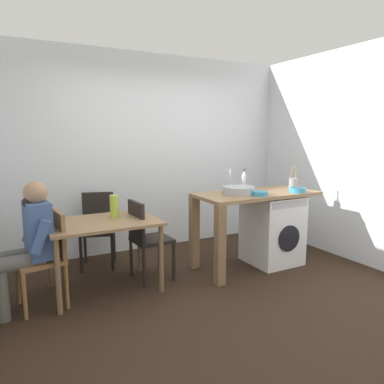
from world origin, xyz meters
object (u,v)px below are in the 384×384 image
object	(u,v)px
utensil_crock	(293,183)
vase	(114,206)
seated_person	(29,240)
bottle_tall_green	(244,181)
colander	(298,190)
dining_table	(103,230)
chair_opposite	(146,236)
chair_spare_by_wall	(98,225)
mixing_bowl	(260,193)
chair_person_seat	(48,254)
washing_machine	(272,229)

from	to	relation	value
utensil_crock	vase	distance (m)	2.32
seated_person	bottle_tall_green	world-z (taller)	seated_person
utensil_crock	colander	distance (m)	0.33
dining_table	seated_person	world-z (taller)	seated_person
chair_opposite	chair_spare_by_wall	world-z (taller)	same
mixing_bowl	colander	xyz separation A→B (m)	(0.56, -0.02, 0.00)
chair_person_seat	seated_person	size ratio (longest dim) A/B	0.75
chair_person_seat	colander	distance (m)	2.87
washing_machine	utensil_crock	bearing A→B (deg)	8.10
seated_person	vase	distance (m)	0.90
chair_spare_by_wall	washing_machine	xyz separation A→B (m)	(1.96, -0.94, -0.08)
colander	vase	world-z (taller)	vase
chair_spare_by_wall	chair_opposite	bearing A→B (deg)	134.80
chair_person_seat	utensil_crock	size ratio (longest dim) A/B	3.00
dining_table	vase	bearing A→B (deg)	33.69
chair_opposite	colander	world-z (taller)	colander
dining_table	vase	size ratio (longest dim) A/B	4.58
chair_spare_by_wall	colander	xyz separation A→B (m)	(2.15, -1.16, 0.44)
bottle_tall_green	colander	world-z (taller)	bottle_tall_green
washing_machine	chair_opposite	bearing A→B (deg)	172.29
chair_opposite	vase	world-z (taller)	vase
utensil_crock	seated_person	bearing A→B (deg)	179.80
mixing_bowl	colander	size ratio (longest dim) A/B	0.92
seated_person	bottle_tall_green	xyz separation A→B (m)	(2.52, 0.18, 0.37)
seated_person	utensil_crock	bearing A→B (deg)	-96.50
chair_person_seat	seated_person	distance (m)	0.23
colander	vase	xyz separation A→B (m)	(-2.13, 0.49, -0.09)
washing_machine	colander	bearing A→B (deg)	-49.26
bottle_tall_green	vase	distance (m)	1.67
seated_person	colander	xyz separation A→B (m)	(2.98, -0.28, 0.28)
dining_table	colander	distance (m)	2.33
utensil_crock	vase	world-z (taller)	utensil_crock
chair_person_seat	mixing_bowl	size ratio (longest dim) A/B	4.90
chair_spare_by_wall	colander	bearing A→B (deg)	170.58
washing_machine	bottle_tall_green	bearing A→B (deg)	138.60
bottle_tall_green	utensil_crock	xyz separation A→B (m)	(0.64, -0.19, -0.05)
chair_person_seat	washing_machine	size ratio (longest dim) A/B	1.05
chair_person_seat	bottle_tall_green	bearing A→B (deg)	-92.34
chair_spare_by_wall	seated_person	xyz separation A→B (m)	(-0.83, -0.88, 0.16)
chair_person_seat	chair_spare_by_wall	bearing A→B (deg)	-44.16
dining_table	chair_spare_by_wall	world-z (taller)	chair_spare_by_wall
chair_person_seat	bottle_tall_green	size ratio (longest dim) A/B	3.44
chair_person_seat	chair_opposite	distance (m)	1.03
washing_machine	bottle_tall_green	distance (m)	0.71
dining_table	chair_opposite	size ratio (longest dim) A/B	1.22
dining_table	vase	world-z (taller)	vase
utensil_crock	chair_spare_by_wall	bearing A→B (deg)	159.09
chair_person_seat	colander	bearing A→B (deg)	-102.34
chair_person_seat	chair_spare_by_wall	world-z (taller)	same
washing_machine	chair_spare_by_wall	bearing A→B (deg)	154.36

